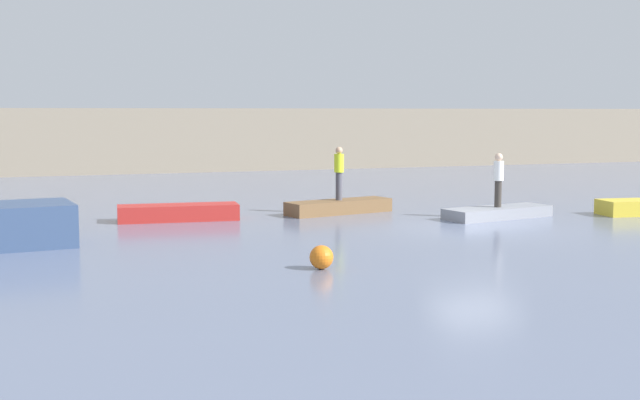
{
  "coord_description": "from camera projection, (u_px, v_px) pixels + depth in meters",
  "views": [
    {
      "loc": [
        -12.13,
        -20.7,
        3.37
      ],
      "look_at": [
        -3.59,
        3.25,
        0.65
      ],
      "focal_mm": 46.36,
      "sensor_mm": 36.0,
      "label": 1
    }
  ],
  "objects": [
    {
      "name": "ground_plane",
      "position": [
        475.0,
        229.0,
        23.8
      ],
      "size": [
        120.0,
        120.0,
        0.0
      ],
      "primitive_type": "plane",
      "color": "slate"
    },
    {
      "name": "embankment_wall",
      "position": [
        249.0,
        140.0,
        47.48
      ],
      "size": [
        80.0,
        1.2,
        3.57
      ],
      "primitive_type": "cube",
      "color": "gray",
      "rests_on": "ground_plane"
    },
    {
      "name": "rowboat_red",
      "position": [
        178.0,
        213.0,
        25.71
      ],
      "size": [
        3.78,
        1.42,
        0.5
      ],
      "primitive_type": "cube",
      "rotation": [
        0.0,
        0.0,
        -0.1
      ],
      "color": "red",
      "rests_on": "ground_plane"
    },
    {
      "name": "rowboat_brown",
      "position": [
        339.0,
        207.0,
        27.51
      ],
      "size": [
        3.84,
        1.84,
        0.45
      ],
      "primitive_type": "cube",
      "rotation": [
        0.0,
        0.0,
        0.23
      ],
      "color": "brown",
      "rests_on": "ground_plane"
    },
    {
      "name": "rowboat_grey",
      "position": [
        498.0,
        213.0,
        26.31
      ],
      "size": [
        3.85,
        1.87,
        0.35
      ],
      "primitive_type": "cube",
      "rotation": [
        0.0,
        0.0,
        0.19
      ],
      "color": "gray",
      "rests_on": "ground_plane"
    },
    {
      "name": "rowboat_yellow",
      "position": [
        640.0,
        207.0,
        27.21
      ],
      "size": [
        2.82,
        1.53,
        0.49
      ],
      "primitive_type": "cube",
      "rotation": [
        0.0,
        0.0,
        -0.14
      ],
      "color": "gold",
      "rests_on": "ground_plane"
    },
    {
      "name": "person_hiviz_shirt",
      "position": [
        339.0,
        170.0,
        27.38
      ],
      "size": [
        0.32,
        0.32,
        1.77
      ],
      "color": "#4C4C56",
      "rests_on": "rowboat_brown"
    },
    {
      "name": "person_white_shirt",
      "position": [
        498.0,
        177.0,
        26.19
      ],
      "size": [
        0.32,
        0.32,
        1.72
      ],
      "color": "#38332D",
      "rests_on": "rowboat_grey"
    },
    {
      "name": "mooring_buoy",
      "position": [
        321.0,
        257.0,
        17.75
      ],
      "size": [
        0.52,
        0.52,
        0.52
      ],
      "primitive_type": "sphere",
      "color": "orange",
      "rests_on": "ground_plane"
    }
  ]
}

